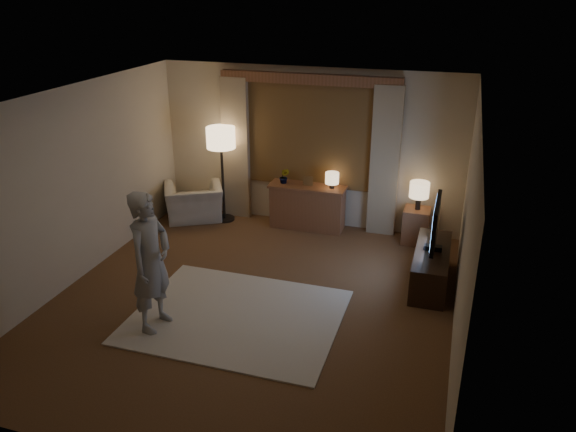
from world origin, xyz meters
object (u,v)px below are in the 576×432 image
at_px(sideboard, 307,208).
at_px(person, 151,262).
at_px(tv_stand, 431,267).
at_px(side_table, 416,226).
at_px(armchair, 194,202).

bearing_deg(sideboard, person, -105.49).
bearing_deg(person, tv_stand, -50.19).
distance_m(sideboard, side_table, 1.78).
bearing_deg(side_table, sideboard, 178.39).
height_order(sideboard, tv_stand, sideboard).
xyz_separation_m(armchair, side_table, (3.74, 0.18, -0.03)).
bearing_deg(tv_stand, person, -146.01).
xyz_separation_m(sideboard, armchair, (-1.96, -0.23, -0.04)).
height_order(armchair, side_table, armchair).
bearing_deg(person, sideboard, -9.67).
bearing_deg(tv_stand, armchair, 165.10).
bearing_deg(person, armchair, 24.11).
height_order(sideboard, side_table, sideboard).
bearing_deg(tv_stand, sideboard, 148.08).
relative_size(sideboard, side_table, 2.14).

